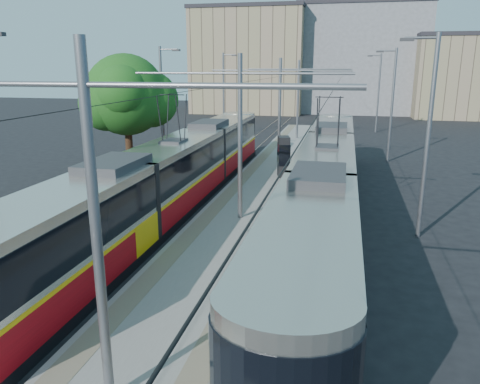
# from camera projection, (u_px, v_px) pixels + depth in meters

# --- Properties ---
(ground) EXTENTS (160.00, 160.00, 0.00)m
(ground) POSITION_uv_depth(u_px,v_px,m) (179.00, 313.00, 13.30)
(ground) COLOR black
(ground) RESTS_ON ground
(platform) EXTENTS (4.00, 50.00, 0.30)m
(platform) POSITION_uv_depth(u_px,v_px,m) (272.00, 176.00, 29.27)
(platform) COLOR gray
(platform) RESTS_ON ground
(tactile_strip_left) EXTENTS (0.70, 50.00, 0.01)m
(tactile_strip_left) POSITION_uv_depth(u_px,v_px,m) (249.00, 172.00, 29.53)
(tactile_strip_left) COLOR gray
(tactile_strip_left) RESTS_ON platform
(tactile_strip_right) EXTENTS (0.70, 50.00, 0.01)m
(tactile_strip_right) POSITION_uv_depth(u_px,v_px,m) (295.00, 174.00, 28.92)
(tactile_strip_right) COLOR gray
(tactile_strip_right) RESTS_ON platform
(rails) EXTENTS (8.71, 70.00, 0.03)m
(rails) POSITION_uv_depth(u_px,v_px,m) (271.00, 178.00, 29.30)
(rails) COLOR gray
(rails) RESTS_ON ground
(tram_left) EXTENTS (2.43, 30.14, 5.50)m
(tram_left) POSITION_uv_depth(u_px,v_px,m) (175.00, 174.00, 22.66)
(tram_left) COLOR black
(tram_left) RESTS_ON ground
(tram_right) EXTENTS (2.43, 30.39, 5.50)m
(tram_right) POSITION_uv_depth(u_px,v_px,m) (325.00, 180.00, 20.94)
(tram_right) COLOR black
(tram_right) RESTS_ON ground
(catenary) EXTENTS (9.20, 70.00, 7.00)m
(catenary) POSITION_uv_depth(u_px,v_px,m) (265.00, 109.00, 25.44)
(catenary) COLOR slate
(catenary) RESTS_ON platform
(street_lamps) EXTENTS (15.18, 38.22, 8.00)m
(street_lamps) POSITION_uv_depth(u_px,v_px,m) (282.00, 105.00, 31.98)
(street_lamps) COLOR slate
(street_lamps) RESTS_ON ground
(shelter) EXTENTS (0.93, 1.23, 2.43)m
(shelter) POSITION_uv_depth(u_px,v_px,m) (284.00, 156.00, 28.08)
(shelter) COLOR black
(shelter) RESTS_ON platform
(tree) EXTENTS (5.16, 4.77, 7.50)m
(tree) POSITION_uv_depth(u_px,v_px,m) (132.00, 96.00, 27.25)
(tree) COLOR #382314
(tree) RESTS_ON ground
(building_left) EXTENTS (16.32, 12.24, 14.95)m
(building_left) POSITION_uv_depth(u_px,v_px,m) (251.00, 61.00, 69.96)
(building_left) COLOR gray
(building_left) RESTS_ON ground
(building_centre) EXTENTS (18.36, 14.28, 15.41)m
(building_centre) POSITION_uv_depth(u_px,v_px,m) (360.00, 59.00, 70.28)
(building_centre) COLOR gray
(building_centre) RESTS_ON ground
(building_right) EXTENTS (14.28, 10.20, 10.86)m
(building_right) POSITION_uv_depth(u_px,v_px,m) (468.00, 76.00, 62.26)
(building_right) COLOR gray
(building_right) RESTS_ON ground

